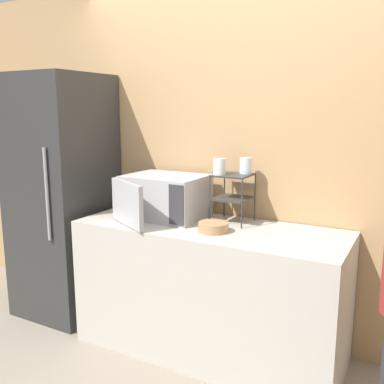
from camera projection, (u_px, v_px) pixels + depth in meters
The scene contains 9 objects.
ground_plane at pixel (184, 375), 2.70m from camera, with size 12.00×12.00×0.00m, color gray.
wall_back at pixel (233, 158), 3.07m from camera, with size 8.00×0.06×2.60m.
counter at pixel (209, 289), 2.91m from camera, with size 1.79×0.68×0.89m.
microwave at pixel (164, 197), 3.03m from camera, with size 0.56×0.65×0.30m.
dish_rack at pixel (233, 188), 2.88m from camera, with size 0.24×0.25×0.33m.
glass_front_left at pixel (219, 167), 2.83m from camera, with size 0.08×0.08×0.11m.
glass_back_right at pixel (246, 166), 2.88m from camera, with size 0.08×0.08×0.11m.
bowl at pixel (213, 227), 2.69m from camera, with size 0.19×0.19×0.06m.
refrigerator at pixel (63, 197), 3.44m from camera, with size 0.67×0.69×1.91m.
Camera 1 is at (1.21, -2.11, 1.64)m, focal length 40.00 mm.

